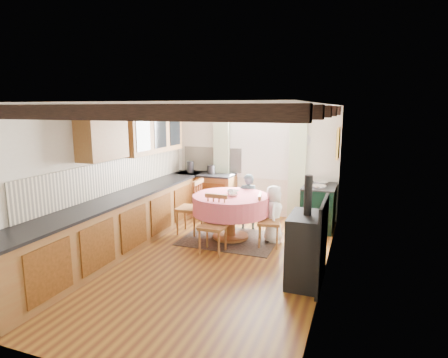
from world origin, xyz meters
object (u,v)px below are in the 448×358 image
at_px(cup, 230,192).
at_px(cast_iron_stove, 307,230).
at_px(child_far, 248,202).
at_px(child_right, 274,214).
at_px(aga_range, 319,206).
at_px(chair_left, 189,206).
at_px(dining_table, 231,217).
at_px(chair_near, 213,225).
at_px(chair_right, 269,220).

bearing_deg(cup, cast_iron_stove, -39.95).
bearing_deg(child_far, child_right, 122.17).
bearing_deg(aga_range, child_far, -156.94).
distance_m(chair_left, child_far, 1.15).
height_order(dining_table, aga_range, aga_range).
xyz_separation_m(child_right, cup, (-0.76, -0.15, 0.36)).
bearing_deg(cup, aga_range, 40.65).
bearing_deg(dining_table, child_far, 80.07).
xyz_separation_m(child_far, child_right, (0.63, -0.52, -0.04)).
distance_m(child_far, cup, 0.76).
bearing_deg(aga_range, chair_left, -152.36).
bearing_deg(child_far, chair_near, 64.57).
xyz_separation_m(chair_near, aga_range, (1.48, 1.95, -0.04)).
relative_size(chair_near, chair_right, 1.05).
bearing_deg(cast_iron_stove, chair_right, 123.88).
relative_size(child_far, child_right, 1.08).
height_order(dining_table, cast_iron_stove, cast_iron_stove).
xyz_separation_m(chair_left, child_right, (1.60, 0.11, -0.01)).
bearing_deg(cup, child_right, 11.00).
xyz_separation_m(chair_near, cast_iron_stove, (1.59, -0.56, 0.27)).
bearing_deg(chair_near, chair_left, 135.32).
xyz_separation_m(cast_iron_stove, child_far, (-1.41, 1.96, -0.19)).
relative_size(child_far, cup, 10.13).
distance_m(chair_left, chair_right, 1.58).
height_order(chair_right, cup, cup).
xyz_separation_m(chair_right, cast_iron_stove, (0.80, -1.19, 0.29)).
xyz_separation_m(cast_iron_stove, cup, (-1.54, 1.29, 0.13)).
bearing_deg(cup, chair_left, 177.17).
bearing_deg(aga_range, child_right, -121.64).
relative_size(chair_left, chair_right, 1.14).
relative_size(aga_range, child_right, 0.93).
xyz_separation_m(chair_right, child_far, (-0.61, 0.77, 0.09)).
height_order(child_right, cup, child_right).
xyz_separation_m(chair_left, aga_range, (2.26, 1.19, -0.09)).
distance_m(dining_table, cast_iron_stove, 2.02).
relative_size(chair_left, child_right, 1.03).
relative_size(chair_near, child_far, 0.87).
height_order(chair_right, child_right, child_right).
bearing_deg(chair_right, dining_table, 70.70).
distance_m(aga_range, cast_iron_stove, 2.54).
bearing_deg(child_far, dining_table, 61.83).
relative_size(aga_range, cast_iron_stove, 0.64).
xyz_separation_m(chair_left, chair_right, (1.57, -0.14, -0.07)).
bearing_deg(cup, dining_table, -34.65).
distance_m(child_far, child_right, 0.82).
height_order(chair_right, cast_iron_stove, cast_iron_stove).
bearing_deg(chair_right, aga_range, -39.85).
bearing_deg(aga_range, dining_table, -138.98).
height_order(chair_left, child_far, child_far).
bearing_deg(chair_right, cup, 70.26).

